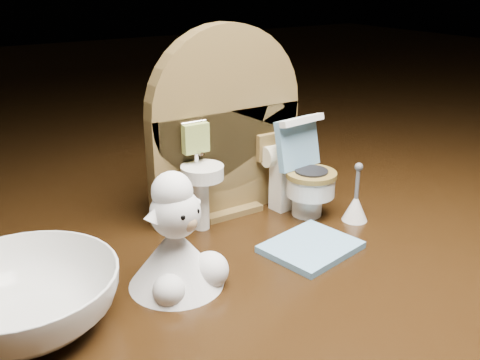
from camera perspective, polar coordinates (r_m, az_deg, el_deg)
The scene contains 6 objects.
backdrop_panel at distance 0.42m, azimuth -1.55°, elevation 4.91°, with size 0.13×0.05×0.15m.
toy_toilet at distance 0.43m, azimuth 6.58°, elevation 0.20°, with size 0.04×0.05×0.08m.
bath_mat at distance 0.39m, azimuth 7.56°, elevation -7.10°, with size 0.06×0.05×0.00m, color #6EA4CC.
toilet_brush at distance 0.43m, azimuth 12.22°, elevation -2.66°, with size 0.02×0.02×0.05m.
plush_lamb at distance 0.33m, azimuth -6.71°, elevation -7.12°, with size 0.06×0.06×0.08m.
ceramic_bowl at distance 0.32m, azimuth -22.00°, elevation -11.78°, with size 0.10×0.10×0.03m, color white.
Camera 1 is at (-0.21, -0.28, 0.19)m, focal length 40.00 mm.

